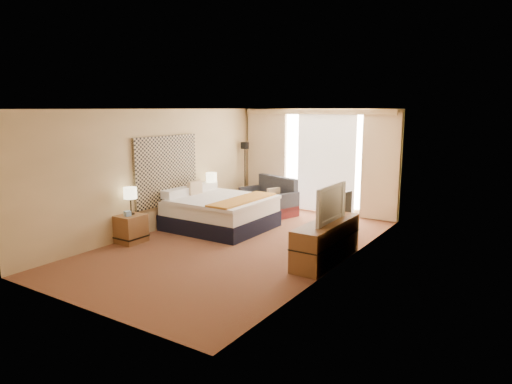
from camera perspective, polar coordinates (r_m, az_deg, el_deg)
The scene contains 21 objects.
floor at distance 8.96m, azimuth -2.10°, elevation -6.53°, with size 4.20×7.00×0.02m, color maroon.
ceiling at distance 8.57m, azimuth -2.22°, elevation 10.34°, with size 4.20×7.00×0.02m, color silver.
wall_back at distance 11.68m, azimuth 7.76°, elevation 3.89°, with size 4.20×0.02×2.60m, color beige.
wall_front at distance 6.19m, azimuth -21.11°, elevation -2.54°, with size 4.20×0.02×2.60m, color beige.
wall_left at distance 10.01m, azimuth -12.06°, elevation 2.67°, with size 0.02×7.00×2.60m, color beige.
wall_right at distance 7.67m, azimuth 10.80°, elevation 0.39°, with size 0.02×7.00×2.60m, color beige.
headboard at distance 10.13m, azimuth -11.10°, elevation 2.68°, with size 0.06×1.85×1.50m, color black.
nightstand_left at distance 9.34m, azimuth -15.37°, elevation -4.45°, with size 0.45×0.52×0.55m, color brown.
nightstand_right at distance 11.10m, azimuth -5.74°, elevation -1.77°, with size 0.45×0.52×0.55m, color brown.
media_dresser at distance 7.99m, azimuth 8.76°, elevation -6.14°, with size 0.50×1.80×0.70m, color brown.
window at distance 11.55m, azimuth 8.83°, elevation 3.89°, with size 2.30×0.02×2.30m, color white.
curtains at distance 11.57m, azimuth 7.52°, elevation 4.38°, with size 4.12×0.19×2.56m.
bed at distance 10.08m, azimuth -4.54°, elevation -2.50°, with size 2.04×1.87×0.99m.
loveseat at distance 11.48m, azimuth 1.72°, elevation -1.18°, with size 1.63×1.20×0.91m.
floor_lamp at distance 12.19m, azimuth -1.40°, elevation 3.88°, with size 0.22×0.22×1.73m.
desk_chair at distance 9.13m, azimuth 10.38°, elevation -3.41°, with size 0.50×0.50×1.02m.
lamp_left at distance 9.23m, azimuth -15.45°, elevation -0.19°, with size 0.26×0.26×0.54m.
lamp_right at distance 10.97m, azimuth -5.60°, elevation 1.78°, with size 0.26×0.26×0.54m.
tissue_box at distance 9.20m, azimuth -15.76°, elevation -2.61°, with size 0.11×0.11×0.10m, color #8BB0D7.
telephone at distance 10.97m, azimuth -5.11°, elevation -0.25°, with size 0.19×0.14×0.07m, color black.
television at distance 7.88m, azimuth 8.65°, elevation -1.38°, with size 1.10×0.14×0.64m, color black.
Camera 1 is at (4.92, -7.01, 2.62)m, focal length 32.00 mm.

